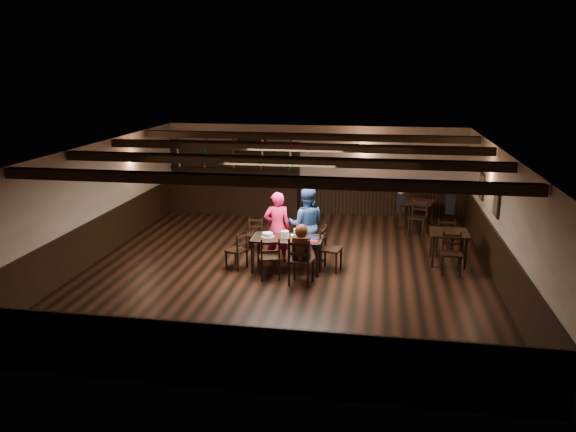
% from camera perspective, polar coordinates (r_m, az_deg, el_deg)
% --- Properties ---
extents(ground, '(10.00, 10.00, 0.00)m').
position_cam_1_polar(ground, '(12.68, -0.10, -5.33)').
color(ground, black).
rests_on(ground, ground).
extents(room_shell, '(9.02, 10.02, 2.71)m').
position_cam_1_polar(room_shell, '(12.22, -0.03, 2.43)').
color(room_shell, beige).
rests_on(room_shell, ground).
extents(dining_table, '(1.54, 0.77, 0.75)m').
position_cam_1_polar(dining_table, '(12.36, -0.10, -2.59)').
color(dining_table, black).
rests_on(dining_table, ground).
extents(chair_near_left, '(0.54, 0.52, 0.92)m').
position_cam_1_polar(chair_near_left, '(11.87, -1.85, -4.01)').
color(chair_near_left, black).
rests_on(chair_near_left, ground).
extents(chair_near_right, '(0.54, 0.52, 1.02)m').
position_cam_1_polar(chair_near_right, '(11.53, 1.23, -4.29)').
color(chair_near_right, black).
rests_on(chair_near_right, ground).
extents(chair_end_left, '(0.50, 0.51, 0.85)m').
position_cam_1_polar(chair_end_left, '(12.52, -4.99, -3.24)').
color(chair_end_left, black).
rests_on(chair_end_left, ground).
extents(chair_end_right, '(0.52, 0.53, 0.98)m').
position_cam_1_polar(chair_end_right, '(12.44, 4.00, -2.98)').
color(chair_end_right, black).
rests_on(chair_end_right, ground).
extents(chair_far_pushed, '(0.40, 0.39, 0.81)m').
position_cam_1_polar(chair_far_pushed, '(13.84, -3.33, -1.55)').
color(chair_far_pushed, black).
rests_on(chair_far_pushed, ground).
extents(woman_pink, '(0.69, 0.54, 1.66)m').
position_cam_1_polar(woman_pink, '(12.85, -1.11, -1.15)').
color(woman_pink, '#F71972').
rests_on(woman_pink, ground).
extents(man_blue, '(0.91, 0.74, 1.75)m').
position_cam_1_polar(man_blue, '(12.90, 1.86, -0.89)').
color(man_blue, navy).
rests_on(man_blue, ground).
extents(seated_person, '(0.35, 0.53, 0.86)m').
position_cam_1_polar(seated_person, '(11.51, 1.35, -2.99)').
color(seated_person, black).
rests_on(seated_person, ground).
extents(cake, '(0.29, 0.29, 0.09)m').
position_cam_1_polar(cake, '(12.41, -2.09, -1.93)').
color(cake, white).
rests_on(cake, dining_table).
extents(plate_stack_a, '(0.17, 0.17, 0.16)m').
position_cam_1_polar(plate_stack_a, '(12.29, -0.33, -1.89)').
color(plate_stack_a, white).
rests_on(plate_stack_a, dining_table).
extents(plate_stack_b, '(0.18, 0.18, 0.21)m').
position_cam_1_polar(plate_stack_b, '(12.29, 0.97, -1.79)').
color(plate_stack_b, white).
rests_on(plate_stack_b, dining_table).
extents(tea_light, '(0.04, 0.04, 0.06)m').
position_cam_1_polar(tea_light, '(12.41, 0.41, -2.00)').
color(tea_light, '#A5A8AD').
rests_on(tea_light, dining_table).
extents(salt_shaker, '(0.04, 0.04, 0.09)m').
position_cam_1_polar(salt_shaker, '(12.19, 1.73, -2.21)').
color(salt_shaker, silver).
rests_on(salt_shaker, dining_table).
extents(pepper_shaker, '(0.03, 0.03, 0.08)m').
position_cam_1_polar(pepper_shaker, '(12.15, 1.58, -2.30)').
color(pepper_shaker, '#A5A8AD').
rests_on(pepper_shaker, dining_table).
extents(drink_glass, '(0.06, 0.06, 0.10)m').
position_cam_1_polar(drink_glass, '(12.35, 1.24, -1.96)').
color(drink_glass, silver).
rests_on(drink_glass, dining_table).
extents(menu_red, '(0.30, 0.23, 0.00)m').
position_cam_1_polar(menu_red, '(12.14, 2.32, -2.51)').
color(menu_red, maroon).
rests_on(menu_red, dining_table).
extents(menu_blue, '(0.35, 0.29, 0.00)m').
position_cam_1_polar(menu_blue, '(12.33, 2.51, -2.23)').
color(menu_blue, '#0F134B').
rests_on(menu_blue, dining_table).
extents(bar_counter, '(4.29, 0.70, 2.20)m').
position_cam_1_polar(bar_counter, '(17.42, -5.59, 2.72)').
color(bar_counter, black).
rests_on(bar_counter, ground).
extents(back_table_a, '(0.88, 0.88, 0.75)m').
position_cam_1_polar(back_table_a, '(13.31, 16.02, -1.97)').
color(back_table_a, black).
rests_on(back_table_a, ground).
extents(back_table_b, '(1.10, 1.10, 0.75)m').
position_cam_1_polar(back_table_b, '(16.09, 12.94, 1.13)').
color(back_table_b, black).
rests_on(back_table_b, ground).
extents(bg_patron_left, '(0.22, 0.34, 0.69)m').
position_cam_1_polar(bg_patron_left, '(15.95, 11.40, 1.66)').
color(bg_patron_left, black).
rests_on(bg_patron_left, ground).
extents(bg_patron_right, '(0.27, 0.41, 0.80)m').
position_cam_1_polar(bg_patron_right, '(16.10, 16.18, 1.69)').
color(bg_patron_right, black).
rests_on(bg_patron_right, ground).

